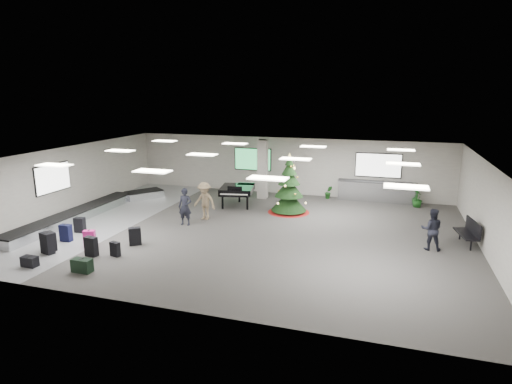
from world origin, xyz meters
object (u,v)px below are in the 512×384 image
(grand_piano, at_px, (237,190))
(christmas_tree, at_px, (289,192))
(pink_suitcase, at_px, (90,239))
(potted_plant_left, at_px, (329,192))
(service_counter, at_px, (376,191))
(traveler_a, at_px, (185,207))
(potted_plant_right, at_px, (417,199))
(traveler_b, at_px, (205,201))
(baggage_carousel, at_px, (90,211))
(traveler_bench, at_px, (432,229))
(bench, at_px, (469,231))

(grand_piano, bearing_deg, christmas_tree, -18.30)
(pink_suitcase, xyz_separation_m, potted_plant_left, (7.55, 10.15, 0.04))
(grand_piano, distance_m, potted_plant_left, 5.18)
(service_counter, relative_size, grand_piano, 1.76)
(traveler_a, distance_m, potted_plant_right, 11.65)
(traveler_b, xyz_separation_m, potted_plant_right, (9.39, 5.16, -0.42))
(pink_suitcase, bearing_deg, christmas_tree, 27.80)
(christmas_tree, relative_size, traveler_b, 1.67)
(baggage_carousel, bearing_deg, traveler_b, 10.48)
(potted_plant_right, bearing_deg, potted_plant_left, 174.86)
(potted_plant_right, bearing_deg, baggage_carousel, -157.45)
(traveler_bench, bearing_deg, potted_plant_right, -89.64)
(grand_piano, height_order, potted_plant_left, grand_piano)
(baggage_carousel, relative_size, potted_plant_left, 13.43)
(service_counter, distance_m, grand_piano, 7.44)
(traveler_a, relative_size, potted_plant_right, 1.86)
(potted_plant_left, relative_size, potted_plant_right, 0.82)
(pink_suitcase, height_order, bench, bench)
(bench, height_order, traveler_b, traveler_b)
(baggage_carousel, bearing_deg, grand_piano, 31.17)
(bench, height_order, traveler_bench, traveler_bench)
(baggage_carousel, distance_m, service_counter, 14.50)
(bench, xyz_separation_m, potted_plant_left, (-6.11, 5.68, -0.19))
(traveler_a, bearing_deg, pink_suitcase, -127.00)
(baggage_carousel, bearing_deg, potted_plant_left, 32.49)
(service_counter, bearing_deg, traveler_bench, -72.20)
(baggage_carousel, height_order, traveler_a, traveler_a)
(potted_plant_left, bearing_deg, service_counter, 3.51)
(service_counter, xyz_separation_m, traveler_bench, (2.18, -6.78, 0.24))
(traveler_a, relative_size, traveler_bench, 1.04)
(baggage_carousel, height_order, christmas_tree, christmas_tree)
(christmas_tree, xyz_separation_m, grand_piano, (-2.79, 0.37, -0.15))
(pink_suitcase, bearing_deg, traveler_bench, -4.64)
(service_counter, xyz_separation_m, traveler_a, (-7.85, -6.74, 0.27))
(baggage_carousel, xyz_separation_m, traveler_a, (4.99, -0.01, 0.61))
(baggage_carousel, xyz_separation_m, pink_suitcase, (2.78, -3.57, 0.11))
(pink_suitcase, bearing_deg, traveler_b, 38.93)
(traveler_b, distance_m, traveler_bench, 9.61)
(baggage_carousel, bearing_deg, potted_plant_right, 22.55)
(grand_piano, xyz_separation_m, traveler_a, (-1.08, -3.68, -0.02))
(christmas_tree, height_order, traveler_b, christmas_tree)
(traveler_a, bearing_deg, grand_piano, 68.43)
(baggage_carousel, xyz_separation_m, christmas_tree, (8.86, 3.31, 0.78))
(traveler_b, distance_m, potted_plant_left, 7.41)
(traveler_bench, bearing_deg, baggage_carousel, -1.22)
(grand_piano, distance_m, potted_plant_right, 9.15)
(traveler_b, bearing_deg, traveler_bench, 5.38)
(traveler_b, bearing_deg, bench, 11.08)
(baggage_carousel, relative_size, grand_piano, 4.21)
(christmas_tree, bearing_deg, traveler_b, -145.95)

